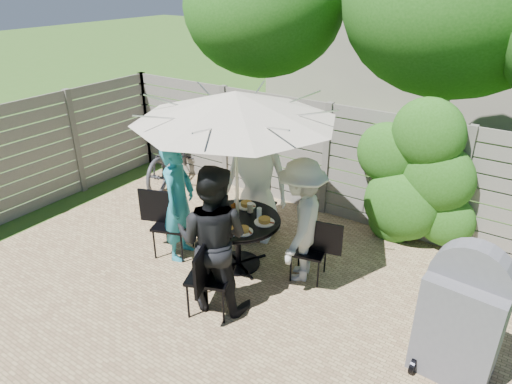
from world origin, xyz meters
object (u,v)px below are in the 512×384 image
Objects in this scene: chair_left at (172,236)px; plate_front at (228,230)px; syrup_jug at (234,211)px; coffee_cup at (250,208)px; plate_left at (212,213)px; umbrella at (235,106)px; chair_right at (309,261)px; bbq_grill at (462,317)px; person_front at (213,240)px; bicycle at (175,154)px; chair_back at (259,215)px; chair_front at (211,290)px; plate_extra at (243,230)px; person_back at (257,178)px; glass_right at (259,213)px; plate_back at (246,205)px; patio_table at (238,233)px; glass_back at (237,204)px; plate_right at (264,221)px; person_right at (301,221)px; glass_left at (216,215)px; person_left at (179,202)px.

plate_front is (1.03, -0.07, 0.46)m from chair_left.
coffee_cup is (0.10, 0.21, -0.02)m from syrup_jug.
plate_left is 2.17× the size of coffee_cup.
umbrella is at bearing 16.74° from plate_left.
chair_right is 0.58× the size of bbq_grill.
umbrella is 1.55m from person_front.
umbrella is 3.49m from bicycle.
chair_front is at bearing 7.08° from chair_back.
plate_extra is 0.16× the size of bbq_grill.
person_back is 7.29× the size of plate_front.
glass_right is (-0.02, 0.97, -0.10)m from person_front.
chair_left is at bearing -142.78° from plate_back.
chair_back is at bearing 106.63° from umbrella.
patio_table is at bearing 4.43° from chair_right.
glass_back is (-0.43, 0.45, 0.05)m from plate_extra.
syrup_jug is at bearing -170.05° from plate_right.
person_right is 11.67× the size of glass_right.
bicycle is (-2.96, 1.50, -0.20)m from plate_right.
glass_left is (-0.46, 0.62, -0.10)m from person_front.
plate_front is at bearing -90.00° from person_back.
plate_left is at bearing -66.55° from person_front.
glass_back is 1.00× the size of glass_right.
person_right is at bearing -38.88° from bicycle.
person_back reaches higher than bicycle.
person_front is at bearing -92.02° from plate_extra.
chair_front is 0.56× the size of person_front.
glass_back is (0.75, 0.50, 0.50)m from chair_left.
plate_right is at bearing 75.77° from plate_extra.
chair_front is (0.52, -1.72, -0.65)m from person_back.
plate_extra is at bearing -65.22° from person_right.
glass_right is 0.32m from syrup_jug.
person_left is at bearing -159.55° from syrup_jug.
bicycle is (-2.62, 1.60, -1.66)m from umbrella.
coffee_cup is at bearing -37.73° from plate_back.
plate_back is at bearing -43.69° from bicycle.
chair_left reaches higher than plate_left.
glass_right reaches higher than plate_back.
person_back is 1.45m from chair_right.
person_front is 12.76× the size of glass_right.
plate_back is 1.00× the size of plate_left.
glass_left is (-1.14, -0.45, 0.53)m from chair_right.
person_right is 0.48m from plate_right.
bicycle reaches higher than chair_right.
person_right is (1.03, -0.56, -0.13)m from person_back.
person_back is 11.85× the size of syrup_jug.
chair_left is at bearing -89.97° from person_right.
plate_extra is 0.12× the size of bicycle.
plate_extra is (-0.02, 0.69, 0.45)m from chair_front.
syrup_jug is (-0.07, 0.03, 0.30)m from patio_table.
syrup_jug is (-0.31, 0.83, -0.09)m from person_front.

